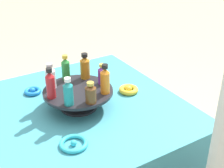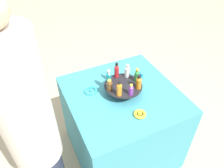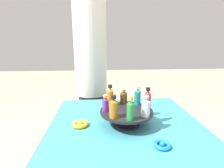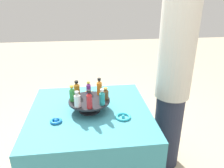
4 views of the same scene
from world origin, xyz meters
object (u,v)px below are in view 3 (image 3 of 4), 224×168
bottle_red (147,99)px  ribbon_bow_blue (162,145)px  bottle_teal (138,96)px  bottle_clear (146,107)px  bottle_green (131,110)px  bottle_amber (114,108)px  ribbon_bow_gold (80,124)px  ribbon_bow_teal (140,107)px  bottle_brown (123,97)px  bottle_orange (110,96)px  display_stand (126,115)px  bottle_purple (105,104)px  person_figure (91,78)px

bottle_red → ribbon_bow_blue: 0.26m
bottle_red → bottle_teal: bearing=-155.2°
bottle_clear → bottle_teal: bearing=-177.7°
bottle_green → bottle_teal: bearing=159.8°
bottle_amber → ribbon_bow_gold: 0.23m
ribbon_bow_teal → bottle_clear: bearing=-8.3°
bottle_brown → bottle_clear: (0.19, 0.09, 0.01)m
bottle_brown → bottle_orange: 0.09m
display_stand → bottle_clear: (0.08, 0.08, 0.08)m
display_stand → bottle_clear: size_ratio=2.67×
bottle_orange → ribbon_bow_blue: bearing=35.2°
bottle_purple → bottle_green: bearing=47.3°
bottle_green → ribbon_bow_teal: 0.38m
ribbon_bow_gold → bottle_orange: bearing=114.4°
bottle_clear → display_stand: bearing=-132.7°
display_stand → bottle_teal: 0.14m
bottle_orange → person_figure: size_ratio=0.07×
ribbon_bow_gold → ribbon_bow_blue: size_ratio=1.16×
bottle_orange → bottle_amber: 0.16m
bottle_purple → person_figure: size_ratio=0.05×
bottle_teal → person_figure: person_figure is taller
person_figure → bottle_teal: bearing=8.4°
bottle_clear → ribbon_bow_blue: 0.19m
bottle_brown → bottle_teal: bearing=69.8°
bottle_brown → person_figure: bearing=-159.6°
bottle_red → ribbon_bow_teal: (-0.22, 0.01, -0.13)m
bottle_orange → ribbon_bow_gold: size_ratio=1.40×
bottle_teal → ribbon_bow_blue: bottle_teal is taller
display_stand → bottle_orange: size_ratio=2.31×
bottle_teal → bottle_orange: 0.16m
ribbon_bow_gold → ribbon_bow_blue: 0.44m
bottle_red → bottle_clear: bottle_red is taller
bottle_teal → ribbon_bow_teal: bearing=159.8°
ribbon_bow_teal → bottle_brown: bearing=-51.6°
bottle_green → ribbon_bow_blue: size_ratio=1.48×
ribbon_bow_teal → display_stand: bearing=-30.2°
bottle_red → bottle_orange: bottle_red is taller
bottle_teal → ribbon_bow_blue: (0.31, 0.05, -0.13)m
bottle_orange → ribbon_bow_gold: bearing=-65.6°
bottle_red → bottle_amber: 0.21m
bottle_orange → bottle_amber: bearing=2.3°
bottle_clear → bottle_red: bearing=159.8°
bottle_amber → bottle_clear: bottle_amber is taller
display_stand → person_figure: bearing=-162.4°
bottle_amber → ribbon_bow_teal: 0.39m
bottle_teal → bottle_green: bottle_green is taller
bottle_red → bottle_brown: 0.16m
bottle_purple → bottle_clear: size_ratio=0.83×
ribbon_bow_gold → bottle_purple: bearing=87.8°
bottle_purple → person_figure: 0.71m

